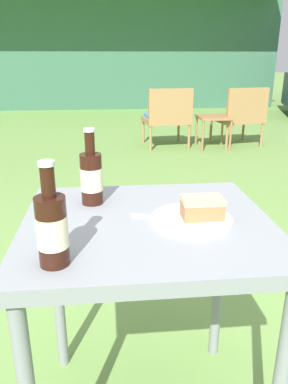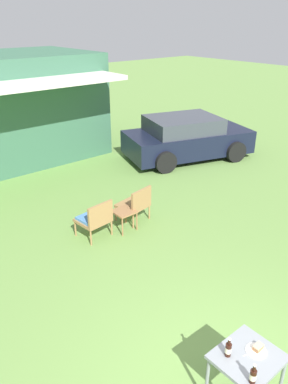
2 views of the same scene
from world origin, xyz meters
The scene contains 9 objects.
cabin_building centered at (-0.21, 9.88, 1.56)m, with size 8.36×4.76×3.09m.
wicker_chair_cushioned centered at (0.71, 4.11, 0.43)m, with size 0.64×0.61×0.80m.
wicker_chair_plain centered at (1.73, 4.08, 0.43)m, with size 0.67×0.65×0.80m.
garden_side_table centered at (1.32, 3.96, 0.38)m, with size 0.42×0.43×0.44m.
patio_table centered at (0.00, 0.00, 0.65)m, with size 0.70×0.62×0.74m.
cake_on_plate centered at (0.14, -0.01, 0.76)m, with size 0.23×0.23×0.07m.
cola_bottle_near centered at (-0.16, 0.15, 0.83)m, with size 0.07×0.07×0.24m.
cola_bottle_far centered at (-0.23, -0.21, 0.83)m, with size 0.07×0.07×0.24m.
fork centered at (0.05, 0.00, 0.75)m, with size 0.19×0.09×0.01m.
Camera 1 is at (-0.11, -0.96, 1.18)m, focal length 35.00 mm.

